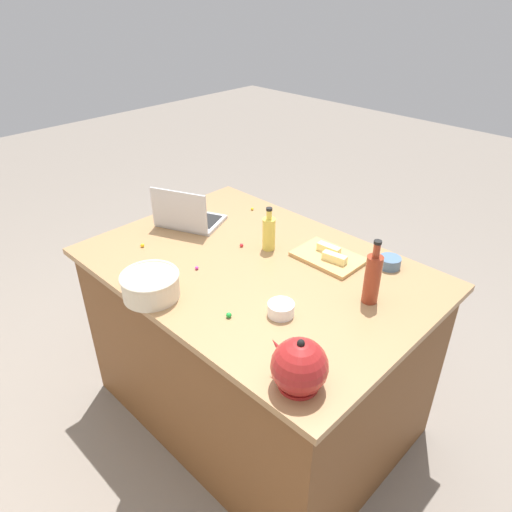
{
  "coord_description": "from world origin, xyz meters",
  "views": [
    {
      "loc": [
        -1.24,
        1.26,
        2.01
      ],
      "look_at": [
        0.0,
        0.0,
        0.95
      ],
      "focal_mm": 33.12,
      "sensor_mm": 36.0,
      "label": 1
    }
  ],
  "objects": [
    {
      "name": "ground_plane",
      "position": [
        0.0,
        0.0,
        0.0
      ],
      "size": [
        12.0,
        12.0,
        0.0
      ],
      "primitive_type": "plane",
      "color": "slate"
    },
    {
      "name": "island_counter",
      "position": [
        0.0,
        0.0,
        0.45
      ],
      "size": [
        1.51,
        1.06,
        0.9
      ],
      "color": "brown",
      "rests_on": "ground"
    },
    {
      "name": "laptop",
      "position": [
        0.52,
        -0.03,
        0.95
      ],
      "size": [
        0.37,
        0.33,
        0.22
      ],
      "color": "#B7B7BC",
      "rests_on": "island_counter"
    },
    {
      "name": "mixing_bowl_large",
      "position": [
        0.14,
        0.45,
        0.95
      ],
      "size": [
        0.24,
        0.24,
        0.1
      ],
      "color": "beige",
      "rests_on": "island_counter"
    },
    {
      "name": "bottle_oil",
      "position": [
        0.06,
        -0.15,
        0.98
      ],
      "size": [
        0.06,
        0.06,
        0.21
      ],
      "color": "#DBC64C",
      "rests_on": "island_counter"
    },
    {
      "name": "bottle_soy",
      "position": [
        -0.5,
        -0.13,
        1.01
      ],
      "size": [
        0.06,
        0.06,
        0.27
      ],
      "color": "maroon",
      "rests_on": "island_counter"
    },
    {
      "name": "kettle",
      "position": [
        -0.59,
        0.41,
        0.98
      ],
      "size": [
        0.21,
        0.18,
        0.2
      ],
      "color": "maroon",
      "rests_on": "island_counter"
    },
    {
      "name": "cutting_board",
      "position": [
        -0.19,
        -0.27,
        0.91
      ],
      "size": [
        0.3,
        0.21,
        0.02
      ],
      "primitive_type": "cube",
      "color": "tan",
      "rests_on": "island_counter"
    },
    {
      "name": "butter_stick_left",
      "position": [
        -0.18,
        -0.29,
        0.94
      ],
      "size": [
        0.11,
        0.04,
        0.04
      ],
      "primitive_type": "cube",
      "rotation": [
        0.0,
        0.0,
        0.06
      ],
      "color": "#F4E58C",
      "rests_on": "cutting_board"
    },
    {
      "name": "butter_stick_right",
      "position": [
        -0.24,
        -0.25,
        0.94
      ],
      "size": [
        0.11,
        0.05,
        0.04
      ],
      "primitive_type": "cube",
      "rotation": [
        0.0,
        0.0,
        0.14
      ],
      "color": "#F4E58C",
      "rests_on": "cutting_board"
    },
    {
      "name": "ramekin_small",
      "position": [
        -0.31,
        0.18,
        0.93
      ],
      "size": [
        0.1,
        0.1,
        0.05
      ],
      "primitive_type": "cylinder",
      "color": "white",
      "rests_on": "island_counter"
    },
    {
      "name": "ramekin_medium",
      "position": [
        -0.43,
        -0.4,
        0.92
      ],
      "size": [
        0.1,
        0.1,
        0.05
      ],
      "primitive_type": "cylinder",
      "color": "slate",
      "rests_on": "island_counter"
    },
    {
      "name": "candy_0",
      "position": [
        0.17,
        -0.07,
        0.91
      ],
      "size": [
        0.02,
        0.02,
        0.02
      ],
      "primitive_type": "sphere",
      "color": "red",
      "rests_on": "island_counter"
    },
    {
      "name": "candy_1",
      "position": [
        0.16,
        0.2,
        0.91
      ],
      "size": [
        0.02,
        0.02,
        0.02
      ],
      "primitive_type": "sphere",
      "color": "#CC3399",
      "rests_on": "island_counter"
    },
    {
      "name": "candy_2",
      "position": [
        0.41,
        -0.39,
        0.91
      ],
      "size": [
        0.02,
        0.02,
        0.02
      ],
      "primitive_type": "sphere",
      "color": "yellow",
      "rests_on": "island_counter"
    },
    {
      "name": "candy_3",
      "position": [
        0.5,
        0.26,
        0.91
      ],
      "size": [
        0.02,
        0.02,
        0.02
      ],
      "primitive_type": "sphere",
      "color": "yellow",
      "rests_on": "island_counter"
    },
    {
      "name": "candy_4",
      "position": [
        -0.18,
        0.33,
        0.91
      ],
      "size": [
        0.02,
        0.02,
        0.02
      ],
      "primitive_type": "sphere",
      "color": "green",
      "rests_on": "island_counter"
    }
  ]
}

